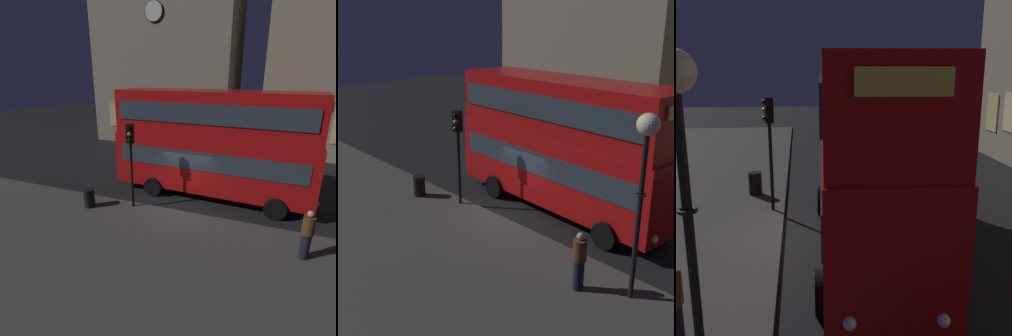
% 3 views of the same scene
% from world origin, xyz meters
% --- Properties ---
extents(ground_plane, '(80.00, 80.00, 0.00)m').
position_xyz_m(ground_plane, '(0.00, 0.00, 0.00)').
color(ground_plane, black).
extents(sidewalk_slab, '(44.00, 8.88, 0.12)m').
position_xyz_m(sidewalk_slab, '(0.00, -5.09, 0.06)').
color(sidewalk_slab, '#423F3D').
rests_on(sidewalk_slab, ground).
extents(building_with_clock, '(12.36, 7.52, 17.13)m').
position_xyz_m(building_with_clock, '(-6.18, 14.35, 8.57)').
color(building_with_clock, gray).
rests_on(building_with_clock, ground).
extents(double_decker_bus, '(10.08, 3.22, 5.37)m').
position_xyz_m(double_decker_bus, '(0.92, 1.81, 3.00)').
color(double_decker_bus, '#B20F0F').
rests_on(double_decker_bus, ground).
extents(traffic_light_near_kerb, '(0.38, 0.39, 3.95)m').
position_xyz_m(traffic_light_near_kerb, '(-2.10, -1.05, 2.96)').
color(traffic_light_near_kerb, black).
rests_on(traffic_light_near_kerb, sidewalk_slab).
extents(street_lamp, '(0.57, 0.57, 5.23)m').
position_xyz_m(street_lamp, '(6.45, -1.58, 4.19)').
color(street_lamp, black).
rests_on(street_lamp, sidewalk_slab).
extents(pedestrian, '(0.39, 0.39, 1.79)m').
position_xyz_m(pedestrian, '(5.20, -2.34, 1.03)').
color(pedestrian, black).
rests_on(pedestrian, sidewalk_slab).
extents(litter_bin, '(0.51, 0.51, 0.89)m').
position_xyz_m(litter_bin, '(-4.01, -1.83, 0.56)').
color(litter_bin, black).
rests_on(litter_bin, sidewalk_slab).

